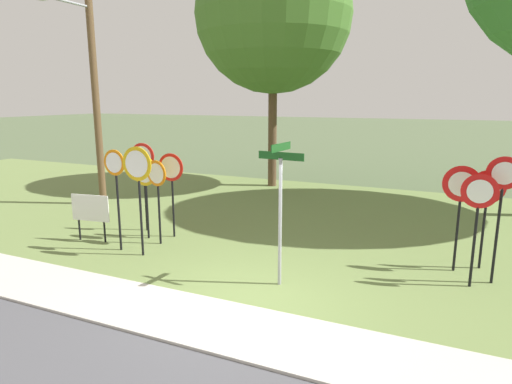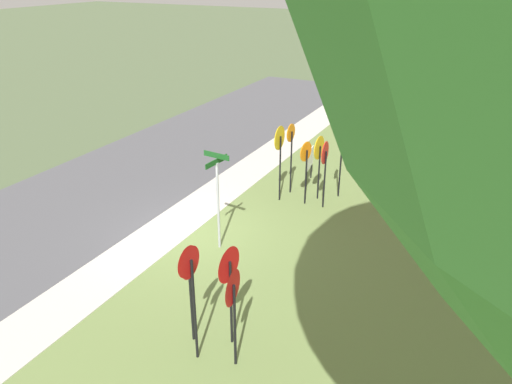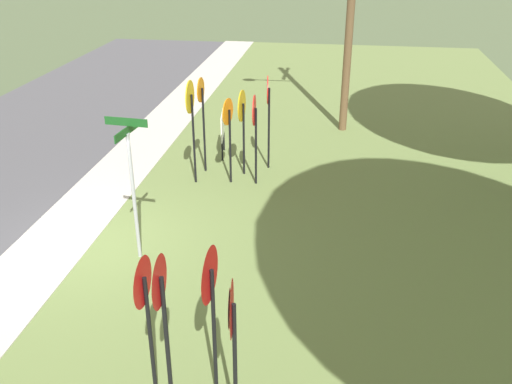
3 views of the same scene
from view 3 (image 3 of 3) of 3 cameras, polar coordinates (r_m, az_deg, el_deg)
The scene contains 15 objects.
ground_plane at distance 12.06m, azimuth -16.34°, elevation -5.32°, with size 160.00×160.00×0.00m, color #4C5B3D.
sidewalk_strip at distance 12.38m, azimuth -19.75°, elevation -4.82°, with size 44.00×1.60×0.06m, color #BCB7AD.
grass_median at distance 11.11m, azimuth 13.42°, elevation -7.68°, with size 44.00×12.00×0.04m, color olive.
stop_sign_near_left at distance 13.73m, azimuth -2.82°, elevation 7.01°, with size 0.65×0.14×2.19m.
stop_sign_near_right at distance 14.20m, azimuth -1.42°, elevation 7.94°, with size 0.80×0.11×2.25m.
stop_sign_far_left at distance 13.61m, azimuth -0.14°, elevation 7.28°, with size 0.74×0.11×2.29m.
stop_sign_far_center at distance 13.70m, azimuth -6.65°, elevation 8.39°, with size 0.80×0.09×2.63m.
stop_sign_far_right at distance 14.54m, azimuth 1.23°, elevation 9.13°, with size 0.72×0.13×2.50m.
stop_sign_center_tall at distance 14.40m, azimuth -5.53°, elevation 8.75°, with size 0.63×0.10×2.51m.
yield_sign_near_left at distance 7.31m, azimuth -4.73°, elevation -9.76°, with size 0.77×0.11×2.33m.
yield_sign_near_right at distance 6.74m, azimuth -9.62°, elevation -11.48°, with size 0.66×0.11×2.61m.
yield_sign_far_left at distance 7.29m, azimuth -11.34°, elevation -10.65°, with size 0.68×0.10×2.30m.
yield_sign_far_right at distance 6.89m, azimuth -2.52°, elevation -13.19°, with size 0.73×0.13×2.21m.
street_name_post at distance 10.61m, azimuth -12.53°, elevation 1.45°, with size 0.96×0.81×2.87m.
notice_board at distance 15.72m, azimuth -3.43°, elevation 6.60°, with size 1.09×0.19×1.25m.
Camera 3 is at (9.29, 4.80, 6.00)m, focal length 39.26 mm.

